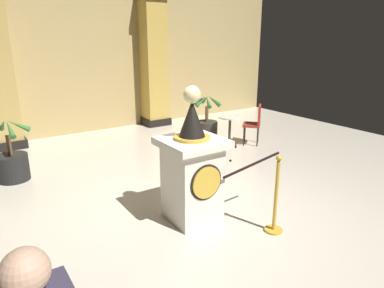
# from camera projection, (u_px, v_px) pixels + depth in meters

# --- Properties ---
(ground_plane) EXTENTS (12.77, 12.77, 0.00)m
(ground_plane) POSITION_uv_depth(u_px,v_px,m) (197.00, 208.00, 5.30)
(ground_plane) COLOR beige
(back_wall) EXTENTS (12.77, 0.16, 3.76)m
(back_wall) POSITION_uv_depth(u_px,v_px,m) (78.00, 61.00, 9.05)
(back_wall) COLOR tan
(back_wall) RESTS_ON ground_plane
(pedestal_clock) EXTENTS (0.81, 0.81, 1.90)m
(pedestal_clock) POSITION_uv_depth(u_px,v_px,m) (192.00, 170.00, 4.79)
(pedestal_clock) COLOR silver
(pedestal_clock) RESTS_ON ground_plane
(stanchion_near) EXTENTS (0.24, 0.24, 1.08)m
(stanchion_near) POSITION_uv_depth(u_px,v_px,m) (275.00, 205.00, 4.56)
(stanchion_near) COLOR gold
(stanchion_near) RESTS_ON ground_plane
(stanchion_far) EXTENTS (0.24, 0.24, 0.98)m
(stanchion_far) POSITION_uv_depth(u_px,v_px,m) (196.00, 164.00, 6.18)
(stanchion_far) COLOR gold
(stanchion_far) RESTS_ON ground_plane
(velvet_rope) EXTENTS (1.03, 1.06, 0.22)m
(velvet_rope) POSITION_uv_depth(u_px,v_px,m) (231.00, 155.00, 5.25)
(velvet_rope) COLOR black
(column_right) EXTENTS (0.75, 0.75, 3.61)m
(column_right) POSITION_uv_depth(u_px,v_px,m) (153.00, 63.00, 9.88)
(column_right) COLOR black
(column_right) RESTS_ON ground_plane
(potted_palm_left) EXTENTS (0.80, 0.78, 1.16)m
(potted_palm_left) POSITION_uv_depth(u_px,v_px,m) (12.00, 163.00, 6.25)
(potted_palm_left) COLOR black
(potted_palm_left) RESTS_ON ground_plane
(potted_palm_right) EXTENTS (0.71, 0.67, 1.19)m
(potted_palm_right) POSITION_uv_depth(u_px,v_px,m) (207.00, 128.00, 8.55)
(potted_palm_right) COLOR #2D2823
(potted_palm_right) RESTS_ON ground_plane
(cafe_table) EXTENTS (0.52, 0.52, 0.72)m
(cafe_table) POSITION_uv_depth(u_px,v_px,m) (230.00, 128.00, 8.16)
(cafe_table) COLOR #332D28
(cafe_table) RESTS_ON ground_plane
(cafe_chair_red) EXTENTS (0.57, 0.57, 0.96)m
(cafe_chair_red) POSITION_uv_depth(u_px,v_px,m) (255.00, 121.00, 8.29)
(cafe_chair_red) COLOR black
(cafe_chair_red) RESTS_ON ground_plane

